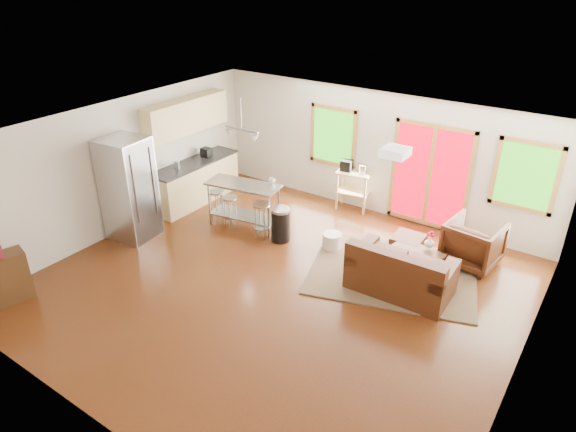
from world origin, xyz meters
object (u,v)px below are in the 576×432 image
Objects in this scene: coffee_table at (416,254)px; kitchen_cart at (353,177)px; loveseat at (400,274)px; ottoman at (407,245)px; island at (244,197)px; rug at (392,273)px; refrigerator at (129,189)px; armchair at (474,241)px.

coffee_table is 0.88× the size of kitchen_cart.
ottoman is (-0.37, 1.23, -0.16)m from loveseat.
island is at bearing 172.78° from loveseat.
rug is 5.13m from refrigerator.
armchair is at bearing 15.48° from island.
ottoman is at bearing 105.31° from loveseat.
armchair is at bearing -15.23° from kitchen_cart.
kitchen_cart is (2.95, 3.48, -0.25)m from refrigerator.
loveseat is 1.70× the size of coffee_table.
armchair reaches higher than rug.
island is (-3.50, -0.44, 0.34)m from coffee_table.
island is (1.52, 1.54, -0.36)m from refrigerator.
rug is 0.79m from ottoman.
coffee_table is at bearing 91.79° from loveseat.
island is (-3.24, -0.09, 0.63)m from rug.
ottoman is at bearing 94.74° from rug.
refrigerator is (-4.76, -1.62, 0.99)m from rug.
rug is at bearing 12.36° from refrigerator.
loveseat is at bearing -5.95° from island.
armchair is at bearing 18.72° from refrigerator.
coffee_table is at bearing 7.25° from island.
armchair is at bearing 44.21° from coffee_table.
kitchen_cart is (-1.81, 1.86, 0.74)m from rug.
loveseat is 0.83× the size of refrigerator.
coffee_table is 1.06m from armchair.
island reaches higher than armchair.
kitchen_cart is at bearing 134.28° from rug.
coffee_table is at bearing -52.09° from ottoman.
refrigerator is at bearing -158.45° from coffee_table.
armchair is at bearing 16.53° from ottoman.
ottoman is (-0.06, 0.77, 0.17)m from rug.
coffee_table is (-0.04, 0.81, -0.04)m from loveseat.
ottoman reaches higher than coffee_table.
kitchen_cart is at bearing -8.40° from armchair.
refrigerator reaches higher than armchair.
kitchen_cart is (-2.83, 0.77, 0.29)m from armchair.
armchair is 4.42m from island.
island is at bearing -178.48° from rug.
rug is 1.40× the size of refrigerator.
kitchen_cart reaches higher than armchair.
refrigerator is 1.29× the size of island.
kitchen_cart is at bearing 43.30° from refrigerator.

